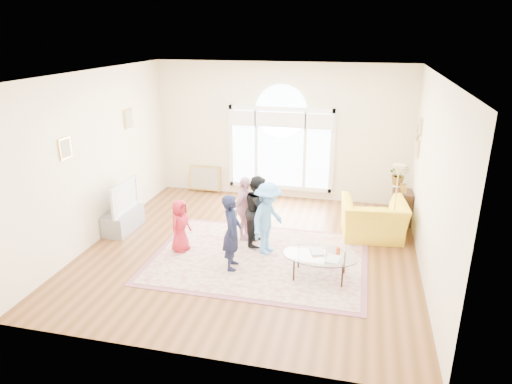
% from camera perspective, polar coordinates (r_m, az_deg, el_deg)
% --- Properties ---
extents(ground, '(6.00, 6.00, 0.00)m').
position_cam_1_polar(ground, '(8.57, -0.67, -7.27)').
color(ground, '#533215').
rests_on(ground, ground).
extents(room_shell, '(6.00, 6.00, 6.00)m').
position_cam_1_polar(room_shell, '(10.66, 3.03, 7.14)').
color(room_shell, beige).
rests_on(room_shell, ground).
extents(area_rug, '(3.60, 2.60, 0.02)m').
position_cam_1_polar(area_rug, '(8.26, 0.36, -8.28)').
color(area_rug, '#C4B395').
rests_on(area_rug, ground).
extents(rug_border, '(3.80, 2.80, 0.01)m').
position_cam_1_polar(rug_border, '(8.26, 0.36, -8.31)').
color(rug_border, '#884E5C').
rests_on(rug_border, ground).
extents(tv_console, '(0.45, 1.00, 0.42)m').
position_cam_1_polar(tv_console, '(9.70, -16.24, -3.39)').
color(tv_console, gray).
rests_on(tv_console, ground).
extents(television, '(0.17, 1.08, 0.62)m').
position_cam_1_polar(television, '(9.51, -16.50, -0.51)').
color(television, black).
rests_on(television, tv_console).
extents(coffee_table, '(1.24, 0.81, 0.54)m').
position_cam_1_polar(coffee_table, '(7.57, 8.02, -7.93)').
color(coffee_table, silver).
rests_on(coffee_table, ground).
extents(armchair, '(1.32, 1.19, 0.78)m').
position_cam_1_polar(armchair, '(9.17, 14.43, -3.36)').
color(armchair, yellow).
rests_on(armchair, ground).
extents(side_cabinet, '(0.40, 0.50, 0.70)m').
position_cam_1_polar(side_cabinet, '(10.06, 17.69, -1.84)').
color(side_cabinet, black).
rests_on(side_cabinet, ground).
extents(floor_lamp, '(0.32, 0.32, 1.51)m').
position_cam_1_polar(floor_lamp, '(8.94, 17.33, 1.87)').
color(floor_lamp, black).
rests_on(floor_lamp, ground).
extents(plant_pedestal, '(0.20, 0.20, 0.70)m').
position_cam_1_polar(plant_pedestal, '(10.47, 17.11, -0.92)').
color(plant_pedestal, white).
rests_on(plant_pedestal, ground).
extents(potted_plant, '(0.47, 0.42, 0.47)m').
position_cam_1_polar(potted_plant, '(10.29, 17.44, 2.12)').
color(potted_plant, '#33722D').
rests_on(potted_plant, plant_pedestal).
extents(leaning_picture, '(0.80, 0.14, 0.62)m').
position_cam_1_polar(leaning_picture, '(11.63, -6.31, 0.09)').
color(leaning_picture, tan).
rests_on(leaning_picture, ground).
extents(child_red, '(0.42, 0.54, 0.99)m').
position_cam_1_polar(child_red, '(8.44, -9.46, -4.15)').
color(child_red, '#B31D2D').
rests_on(child_red, area_rug).
extents(child_navy, '(0.38, 0.52, 1.32)m').
position_cam_1_polar(child_navy, '(7.67, -3.03, -5.03)').
color(child_navy, '#141934').
rests_on(child_navy, area_rug).
extents(child_black, '(0.54, 0.68, 1.34)m').
position_cam_1_polar(child_black, '(8.52, 0.33, -2.32)').
color(child_black, black).
rests_on(child_black, area_rug).
extents(child_pink, '(0.44, 0.78, 1.25)m').
position_cam_1_polar(child_pink, '(8.76, -1.42, -2.03)').
color(child_pink, '#D69DAE').
rests_on(child_pink, area_rug).
extents(child_blue, '(0.76, 0.98, 1.34)m').
position_cam_1_polar(child_blue, '(8.17, 1.48, -3.33)').
color(child_blue, '#589EE9').
rests_on(child_blue, area_rug).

